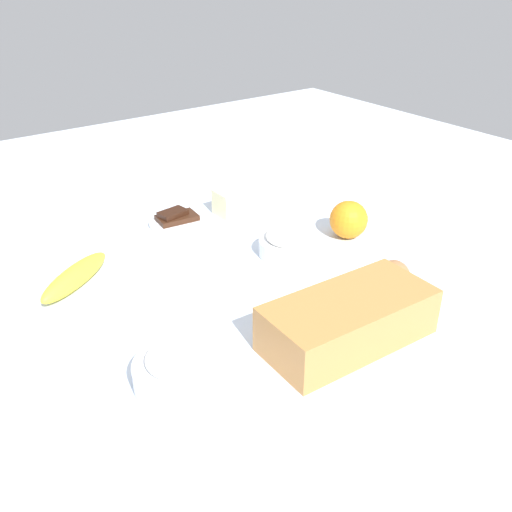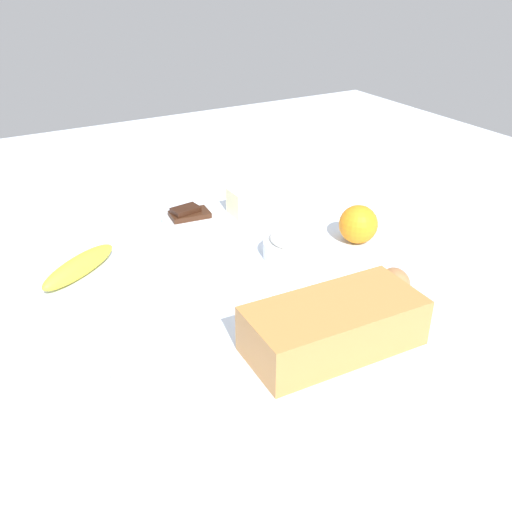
{
  "view_description": "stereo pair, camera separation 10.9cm",
  "coord_description": "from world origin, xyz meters",
  "views": [
    {
      "loc": [
        0.57,
        0.78,
        0.56
      ],
      "look_at": [
        0.0,
        0.0,
        0.04
      ],
      "focal_mm": 39.96,
      "sensor_mm": 36.0,
      "label": 1
    },
    {
      "loc": [
        0.48,
        0.83,
        0.56
      ],
      "look_at": [
        0.0,
        0.0,
        0.04
      ],
      "focal_mm": 39.96,
      "sensor_mm": 36.0,
      "label": 2
    }
  ],
  "objects": [
    {
      "name": "flour_bowl",
      "position": [
        -0.1,
        -0.03,
        0.03
      ],
      "size": [
        0.12,
        0.12,
        0.06
      ],
      "color": "white",
      "rests_on": "ground_plane"
    },
    {
      "name": "loaf_pan",
      "position": [
        0.01,
        0.26,
        0.04
      ],
      "size": [
        0.29,
        0.14,
        0.08
      ],
      "rotation": [
        0.0,
        0.0,
        -0.04
      ],
      "color": "#B77A3D",
      "rests_on": "ground_plane"
    },
    {
      "name": "sugar_bowl",
      "position": [
        0.28,
        0.19,
        0.03
      ],
      "size": [
        0.14,
        0.14,
        0.07
      ],
      "color": "white",
      "rests_on": "ground_plane"
    },
    {
      "name": "banana",
      "position": [
        0.3,
        -0.16,
        0.02
      ],
      "size": [
        0.18,
        0.14,
        0.04
      ],
      "primitive_type": "ellipsoid",
      "rotation": [
        0.0,
        0.0,
        3.72
      ],
      "color": "yellow",
      "rests_on": "ground_plane"
    },
    {
      "name": "egg_near_butter",
      "position": [
        -0.19,
        0.19,
        0.02
      ],
      "size": [
        0.06,
        0.08,
        0.05
      ],
      "primitive_type": "ellipsoid",
      "rotation": [
        0.0,
        1.57,
        1.3
      ],
      "color": "#A77044",
      "rests_on": "ground_plane"
    },
    {
      "name": "orange_fruit",
      "position": [
        -0.26,
        -0.01,
        0.04
      ],
      "size": [
        0.08,
        0.08,
        0.08
      ],
      "primitive_type": "sphere",
      "color": "orange",
      "rests_on": "ground_plane"
    },
    {
      "name": "butter_block",
      "position": [
        -0.13,
        -0.26,
        0.03
      ],
      "size": [
        0.09,
        0.06,
        0.06
      ],
      "primitive_type": "cube",
      "rotation": [
        0.0,
        0.0,
        -0.01
      ],
      "color": "#F4EDB2",
      "rests_on": "ground_plane"
    },
    {
      "name": "chocolate_plate",
      "position": [
        0.01,
        -0.29,
        0.01
      ],
      "size": [
        0.13,
        0.13,
        0.03
      ],
      "color": "white",
      "rests_on": "ground_plane"
    },
    {
      "name": "ground_plane",
      "position": [
        0.0,
        0.0,
        -0.01
      ],
      "size": [
        2.4,
        2.4,
        0.02
      ],
      "primitive_type": "cube",
      "color": "silver"
    }
  ]
}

